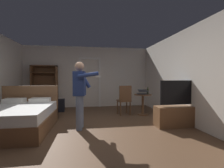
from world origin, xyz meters
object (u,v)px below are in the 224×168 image
Objects in this scene: bookshelf at (45,85)px; suitcase_dark at (56,105)px; side_table at (143,101)px; person_blue_shirt at (80,91)px; wooden_chair at (124,99)px; tv_flatscreen at (179,113)px; laptop at (142,93)px; suitcase_small at (55,105)px; bed at (19,117)px; bottle_on_table at (148,91)px.

bookshelf reaches higher than suitcase_dark.
person_blue_shirt reaches higher than side_table.
wooden_chair is at bearing 174.04° from side_table.
tv_flatscreen is 3.70× the size of laptop.
bed is at bearing -107.89° from suitcase_small.
laptop is (-0.03, -0.04, 0.29)m from side_table.
side_table is 3.17m from suitcase_dark.
wooden_chair is at bearing 22.16° from bed.
bed is 1.11× the size of bookshelf.
side_table reaches higher than suitcase_small.
bookshelf is 1.07× the size of person_blue_shirt.
bed is 1.58m from person_blue_shirt.
side_table is 0.71× the size of wooden_chair.
laptop is 0.21× the size of person_blue_shirt.
bed is at bearing 175.83° from tv_flatscreen.
bookshelf is at bearing 155.19° from side_table.
suitcase_dark is at bearing 161.73° from bottle_on_table.
suitcase_small is at bearing 144.64° from tv_flatscreen.
tv_flatscreen is 4.36m from suitcase_small.
laptop reaches higher than suitcase_small.
wooden_chair is at bearing 169.24° from bottle_on_table.
suitcase_dark is at bearing 114.13° from person_blue_shirt.
bottle_on_table is 0.15× the size of person_blue_shirt.
tv_flatscreen reaches higher than laptop.
bed reaches higher than bottle_on_table.
bookshelf is 1.77× the size of wooden_chair.
bottle_on_table is (0.17, -0.04, 0.05)m from laptop.
bed is 3.10m from wooden_chair.
wooden_chair is at bearing 127.40° from tv_flatscreen.
laptop is 0.56× the size of suitcase_small.
wooden_chair reaches higher than side_table.
side_table is 1.15× the size of suitcase_small.
person_blue_shirt is (1.45, -0.12, 0.63)m from bed.
side_table is at bearing 109.34° from tv_flatscreen.
tv_flatscreen is 1.28× the size of wooden_chair.
wooden_chair is at bearing -25.16° from suitcase_dark.
wooden_chair is at bearing -31.01° from suitcase_small.
person_blue_shirt is at bearing -137.67° from wooden_chair.
bottle_on_table is at bearing 15.71° from bed.
bed is 5.67× the size of laptop.
bottle_on_table is at bearing -25.00° from bookshelf.
person_blue_shirt is (-1.41, -1.29, 0.39)m from wooden_chair.
bed is 3.16× the size of suitcase_dark.
bookshelf reaches higher than tv_flatscreen.
tv_flatscreen is at bearing -4.17° from bed.
bookshelf is (-0.08, 2.75, 0.65)m from bed.
laptop reaches higher than side_table.
side_table is 1.14× the size of suitcase_dark.
laptop is 1.44× the size of bottle_on_table.
tv_flatscreen reaches higher than wooden_chair.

